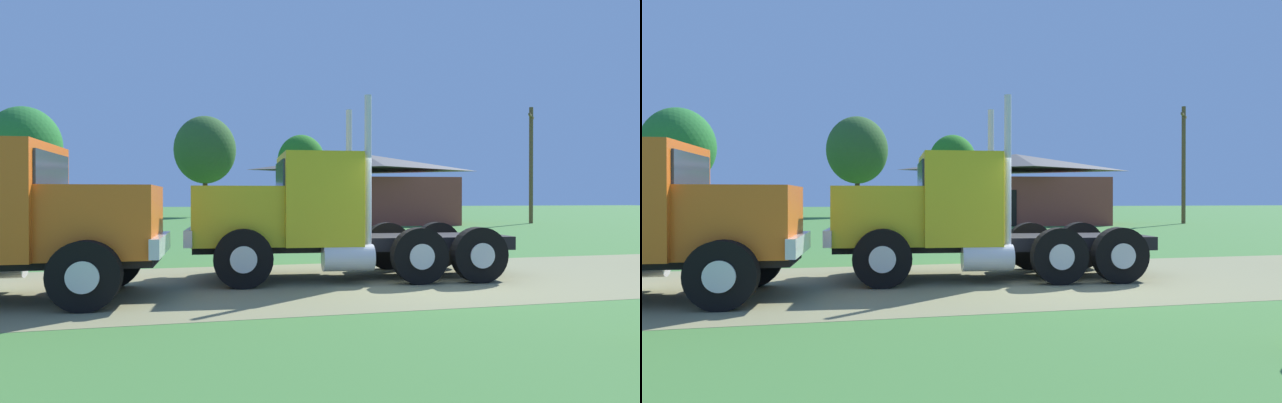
% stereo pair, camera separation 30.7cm
% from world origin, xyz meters
% --- Properties ---
extents(ground_plane, '(200.00, 200.00, 0.00)m').
position_xyz_m(ground_plane, '(0.00, 0.00, 0.00)').
color(ground_plane, '#437A37').
extents(dirt_track, '(120.00, 6.14, 0.01)m').
position_xyz_m(dirt_track, '(0.00, 0.00, 0.00)').
color(dirt_track, '#858359').
rests_on(dirt_track, ground_plane).
extents(truck_foreground_white, '(6.95, 3.17, 3.75)m').
position_xyz_m(truck_foreground_white, '(-2.12, 0.65, 1.26)').
color(truck_foreground_white, black).
rests_on(truck_foreground_white, ground_plane).
extents(shed_building, '(11.96, 8.67, 4.64)m').
position_xyz_m(shed_building, '(7.13, 24.26, 2.24)').
color(shed_building, brown).
rests_on(shed_building, ground_plane).
extents(utility_pole_near, '(1.55, 1.76, 7.84)m').
position_xyz_m(utility_pole_near, '(18.13, 21.89, 4.17)').
color(utility_pole_near, brown).
rests_on(utility_pole_near, ground_plane).
extents(tree_mid, '(5.09, 5.09, 8.20)m').
position_xyz_m(tree_mid, '(-15.65, 32.24, 5.38)').
color(tree_mid, '#513823').
rests_on(tree_mid, ground_plane).
extents(tree_right, '(5.56, 5.56, 9.14)m').
position_xyz_m(tree_right, '(-2.74, 40.21, 6.06)').
color(tree_right, '#513823').
rests_on(tree_right, ground_plane).
extents(tree_far_right, '(3.95, 3.95, 7.00)m').
position_xyz_m(tree_far_right, '(4.91, 34.34, 4.79)').
color(tree_far_right, '#513823').
rests_on(tree_far_right, ground_plane).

